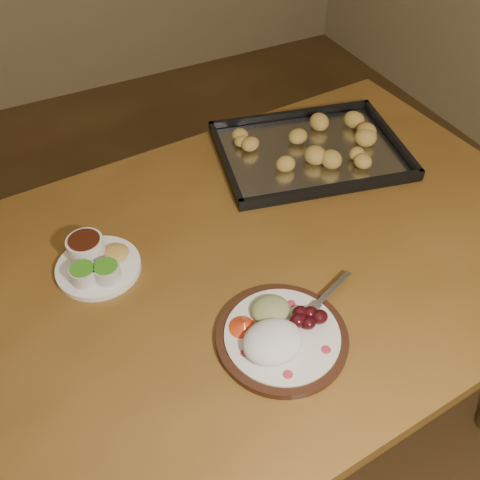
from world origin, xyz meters
TOP-DOWN VIEW (x-y plane):
  - ground at (0.00, 0.00)m, footprint 4.00×4.00m
  - dining_table at (0.23, -0.20)m, footprint 1.56×1.00m
  - dinner_plate at (0.23, -0.41)m, footprint 0.31×0.24m
  - condiment_saucer at (-0.01, -0.09)m, footprint 0.17×0.17m
  - baking_tray at (0.58, 0.05)m, footprint 0.52×0.43m

SIDE VIEW (x-z plane):
  - ground at x=0.00m, z-range 0.00..0.00m
  - dining_table at x=0.23m, z-range 0.28..1.03m
  - baking_tray at x=0.58m, z-range 0.74..0.79m
  - dinner_plate at x=0.23m, z-range 0.74..0.80m
  - condiment_saucer at x=-0.01m, z-range 0.74..0.80m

